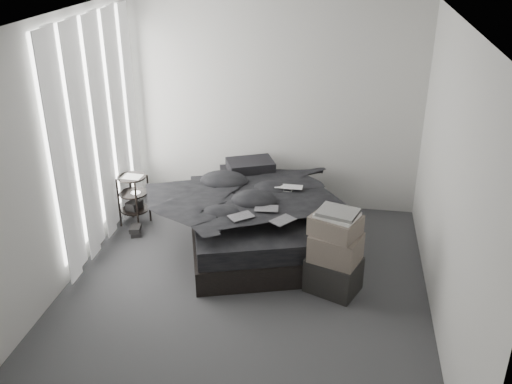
% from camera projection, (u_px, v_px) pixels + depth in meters
% --- Properties ---
extents(floor, '(3.60, 4.20, 0.01)m').
position_uv_depth(floor, '(243.00, 295.00, 5.62)').
color(floor, '#37373A').
rests_on(floor, ground).
extents(ceiling, '(3.60, 4.20, 0.01)m').
position_uv_depth(ceiling, '(240.00, 23.00, 4.52)').
color(ceiling, white).
rests_on(ceiling, ground).
extents(wall_back, '(3.60, 0.01, 2.60)m').
position_uv_depth(wall_back, '(273.00, 107.00, 6.95)').
color(wall_back, beige).
rests_on(wall_back, ground).
extents(wall_front, '(3.60, 0.01, 2.60)m').
position_uv_depth(wall_front, '(173.00, 320.00, 3.20)').
color(wall_front, beige).
rests_on(wall_front, ground).
extents(wall_left, '(0.01, 4.20, 2.60)m').
position_uv_depth(wall_left, '(53.00, 162.00, 5.33)').
color(wall_left, beige).
rests_on(wall_left, ground).
extents(wall_right, '(0.01, 4.20, 2.60)m').
position_uv_depth(wall_right, '(451.00, 187.00, 4.81)').
color(wall_right, beige).
rests_on(wall_right, ground).
extents(window_left, '(0.02, 2.00, 2.30)m').
position_uv_depth(window_left, '(94.00, 126.00, 6.11)').
color(window_left, white).
rests_on(window_left, wall_left).
extents(curtain_left, '(0.06, 2.12, 2.48)m').
position_uv_depth(curtain_left, '(99.00, 133.00, 6.14)').
color(curtain_left, white).
rests_on(curtain_left, wall_left).
extents(bed, '(1.97, 2.28, 0.26)m').
position_uv_depth(bed, '(257.00, 233.00, 6.48)').
color(bed, black).
rests_on(bed, floor).
extents(mattress, '(1.90, 2.21, 0.21)m').
position_uv_depth(mattress, '(257.00, 215.00, 6.38)').
color(mattress, black).
rests_on(mattress, bed).
extents(duvet, '(1.85, 2.00, 0.23)m').
position_uv_depth(duvet, '(258.00, 199.00, 6.25)').
color(duvet, black).
rests_on(duvet, mattress).
extents(pillow_lower, '(0.67, 0.55, 0.13)m').
position_uv_depth(pillow_lower, '(245.00, 174.00, 6.98)').
color(pillow_lower, black).
rests_on(pillow_lower, mattress).
extents(pillow_upper, '(0.65, 0.56, 0.12)m').
position_uv_depth(pillow_upper, '(250.00, 165.00, 6.92)').
color(pillow_upper, black).
rests_on(pillow_upper, pillow_lower).
extents(laptop, '(0.31, 0.20, 0.02)m').
position_uv_depth(laptop, '(288.00, 183.00, 6.32)').
color(laptop, silver).
rests_on(laptop, duvet).
extents(comic_a, '(0.29, 0.28, 0.01)m').
position_uv_depth(comic_a, '(241.00, 210.00, 5.75)').
color(comic_a, black).
rests_on(comic_a, duvet).
extents(comic_b, '(0.26, 0.18, 0.01)m').
position_uv_depth(comic_b, '(267.00, 202.00, 5.91)').
color(comic_b, black).
rests_on(comic_b, duvet).
extents(comic_c, '(0.28, 0.29, 0.01)m').
position_uv_depth(comic_c, '(283.00, 213.00, 5.67)').
color(comic_c, black).
rests_on(comic_c, duvet).
extents(side_stand, '(0.41, 0.41, 0.62)m').
position_uv_depth(side_stand, '(134.00, 201.00, 6.84)').
color(side_stand, black).
rests_on(side_stand, floor).
extents(papers, '(0.25, 0.19, 0.01)m').
position_uv_depth(papers, '(132.00, 177.00, 6.70)').
color(papers, white).
rests_on(papers, side_stand).
extents(floor_books, '(0.16, 0.20, 0.12)m').
position_uv_depth(floor_books, '(136.00, 230.00, 6.69)').
color(floor_books, black).
rests_on(floor_books, floor).
extents(box_lower, '(0.60, 0.54, 0.36)m').
position_uv_depth(box_lower, '(333.00, 274.00, 5.63)').
color(box_lower, black).
rests_on(box_lower, floor).
extents(box_mid, '(0.55, 0.49, 0.27)m').
position_uv_depth(box_mid, '(336.00, 247.00, 5.48)').
color(box_mid, '#5E534A').
rests_on(box_mid, box_lower).
extents(box_upper, '(0.54, 0.51, 0.19)m').
position_uv_depth(box_upper, '(336.00, 225.00, 5.40)').
color(box_upper, '#5E534A').
rests_on(box_upper, box_mid).
extents(art_book_white, '(0.46, 0.42, 0.04)m').
position_uv_depth(art_book_white, '(337.00, 215.00, 5.35)').
color(art_book_white, silver).
rests_on(art_book_white, box_upper).
extents(art_book_snake, '(0.43, 0.38, 0.03)m').
position_uv_depth(art_book_snake, '(338.00, 212.00, 5.32)').
color(art_book_snake, silver).
rests_on(art_book_snake, art_book_white).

